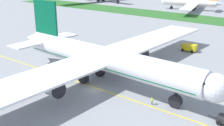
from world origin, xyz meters
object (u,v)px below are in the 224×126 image
ground_crew_marshaller_front (152,100)px  parked_airliner_far_centre (191,3)px  ground_crew_wingwalker_port (103,66)px  service_truck_baggage_loader (189,47)px  airliner_foreground (101,58)px

ground_crew_marshaller_front → parked_airliner_far_centre: parked_airliner_far_centre is taller
ground_crew_wingwalker_port → service_truck_baggage_loader: size_ratio=0.36×
airliner_foreground → parked_airliner_far_centre: size_ratio=1.57×
airliner_foreground → parked_airliner_far_centre: bearing=104.0°
airliner_foreground → ground_crew_marshaller_front: bearing=-8.4°
service_truck_baggage_loader → parked_airliner_far_centre: 96.02m
ground_crew_marshaller_front → service_truck_baggage_loader: 41.72m
ground_crew_marshaller_front → service_truck_baggage_loader: service_truck_baggage_loader is taller
airliner_foreground → service_truck_baggage_loader: size_ratio=19.59×
ground_crew_wingwalker_port → parked_airliner_far_centre: (-26.37, 119.51, 3.43)m
parked_airliner_far_centre → service_truck_baggage_loader: bearing=-67.0°
airliner_foreground → parked_airliner_far_centre: airliner_foreground is taller
ground_crew_wingwalker_port → parked_airliner_far_centre: parked_airliner_far_centre is taller
ground_crew_marshaller_front → airliner_foreground: bearing=171.6°
ground_crew_marshaller_front → parked_airliner_far_centre: bearing=110.1°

